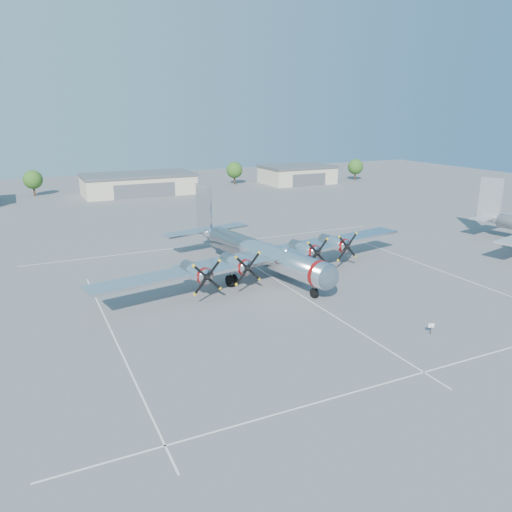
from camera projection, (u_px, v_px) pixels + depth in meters
name	position (u px, v px, depth m)	size (l,w,h in m)	color
ground	(293.00, 290.00, 60.45)	(260.00, 260.00, 0.00)	#5E5E61
parking_lines	(300.00, 295.00, 58.93)	(60.00, 50.08, 0.01)	silver
hangar_center	(138.00, 184.00, 130.73)	(28.60, 14.60, 5.40)	beige
hangar_east	(297.00, 174.00, 150.62)	(20.60, 14.60, 5.40)	beige
tree_west	(33.00, 180.00, 126.92)	(4.80, 4.80, 6.64)	#382619
tree_east	(234.00, 170.00, 147.98)	(4.80, 4.80, 6.64)	#382619
tree_far_east	(355.00, 167.00, 156.79)	(4.80, 4.80, 6.64)	#382619
main_bomber_b29	(258.00, 274.00, 66.52)	(46.93, 32.10, 10.38)	silver
info_placard	(431.00, 327.00, 48.30)	(0.57, 0.23, 1.12)	black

